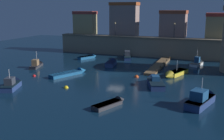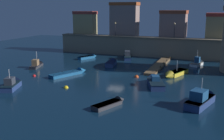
% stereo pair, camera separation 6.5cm
% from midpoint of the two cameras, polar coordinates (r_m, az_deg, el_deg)
% --- Properties ---
extents(ground_plane, '(100.78, 100.78, 0.00)m').
position_cam_midpoint_polar(ground_plane, '(43.29, 0.81, -0.84)').
color(ground_plane, '#0C2338').
extents(quay_wall, '(39.81, 2.40, 4.27)m').
position_cam_midpoint_polar(quay_wall, '(59.65, 6.84, 4.98)').
color(quay_wall, gray).
rests_on(quay_wall, ground).
extents(old_town_backdrop, '(36.02, 4.85, 7.60)m').
position_cam_midpoint_polar(old_town_backdrop, '(61.83, 8.77, 9.86)').
color(old_town_backdrop, tan).
rests_on(old_town_backdrop, ground).
extents(pier_dock, '(1.80, 15.96, 0.70)m').
position_cam_midpoint_polar(pier_dock, '(50.15, 10.04, 1.08)').
color(pier_dock, brown).
rests_on(pier_dock, ground).
extents(quay_lamp_0, '(0.32, 0.32, 2.91)m').
position_cam_midpoint_polar(quay_lamp_0, '(61.26, 0.75, 9.13)').
color(quay_lamp_0, black).
rests_on(quay_lamp_0, quay_wall).
extents(quay_lamp_1, '(0.32, 0.32, 3.04)m').
position_cam_midpoint_polar(quay_lamp_1, '(57.98, 13.11, 8.67)').
color(quay_lamp_1, black).
rests_on(quay_lamp_1, quay_wall).
extents(moored_boat_0, '(2.17, 4.89, 1.37)m').
position_cam_midpoint_polar(moored_boat_0, '(50.07, -0.03, 1.54)').
color(moored_boat_0, navy).
rests_on(moored_boat_0, ground).
extents(moored_boat_1, '(3.41, 6.08, 2.77)m').
position_cam_midpoint_polar(moored_boat_1, '(43.10, 13.06, -0.75)').
color(moored_boat_1, gold).
rests_on(moored_boat_1, ground).
extents(moored_boat_2, '(2.86, 4.62, 1.11)m').
position_cam_midpoint_polar(moored_boat_2, '(29.51, 0.08, -6.97)').
color(moored_boat_2, '#333338').
rests_on(moored_boat_2, ground).
extents(moored_boat_3, '(2.65, 5.29, 3.18)m').
position_cam_midpoint_polar(moored_boat_3, '(50.34, -15.45, 1.15)').
color(moored_boat_3, '#333338').
rests_on(moored_boat_3, ground).
extents(moored_boat_4, '(3.14, 4.88, 3.13)m').
position_cam_midpoint_polar(moored_boat_4, '(38.06, -20.22, -2.80)').
color(moored_boat_4, navy).
rests_on(moored_boat_4, ground).
extents(moored_boat_5, '(2.48, 4.46, 3.32)m').
position_cam_midpoint_polar(moored_boat_5, '(52.59, 17.73, 1.46)').
color(moored_boat_5, white).
rests_on(moored_boat_5, ground).
extents(moored_boat_6, '(3.00, 4.68, 1.08)m').
position_cam_midpoint_polar(moored_boat_6, '(56.97, -4.87, 2.77)').
color(moored_boat_6, '#195689').
rests_on(moored_boat_6, ground).
extents(moored_boat_7, '(3.30, 6.05, 1.98)m').
position_cam_midpoint_polar(moored_boat_7, '(56.92, 3.26, 3.05)').
color(moored_boat_7, navy).
rests_on(moored_boat_7, ground).
extents(moored_boat_8, '(3.41, 6.41, 3.46)m').
position_cam_midpoint_polar(moored_boat_8, '(31.34, 18.65, -5.77)').
color(moored_boat_8, navy).
rests_on(moored_boat_8, ground).
extents(moored_boat_9, '(3.66, 5.99, 1.89)m').
position_cam_midpoint_polar(moored_boat_9, '(37.49, 9.06, -2.43)').
color(moored_boat_9, navy).
rests_on(moored_boat_9, ground).
extents(moored_boat_10, '(3.99, 6.87, 1.32)m').
position_cam_midpoint_polar(moored_boat_10, '(43.36, -8.43, -0.57)').
color(moored_boat_10, '#195689').
rests_on(moored_boat_10, ground).
extents(mooring_buoy_0, '(0.67, 0.67, 0.67)m').
position_cam_midpoint_polar(mooring_buoy_0, '(41.44, 5.25, -1.52)').
color(mooring_buoy_0, '#EA4C19').
rests_on(mooring_buoy_0, ground).
extents(mooring_buoy_1, '(0.63, 0.63, 0.63)m').
position_cam_midpoint_polar(mooring_buoy_1, '(36.26, -9.63, -3.76)').
color(mooring_buoy_1, yellow).
rests_on(mooring_buoy_1, ground).
extents(mooring_buoy_2, '(0.50, 0.50, 0.50)m').
position_cam_midpoint_polar(mooring_buoy_2, '(43.58, -16.09, -1.26)').
color(mooring_buoy_2, red).
rests_on(mooring_buoy_2, ground).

